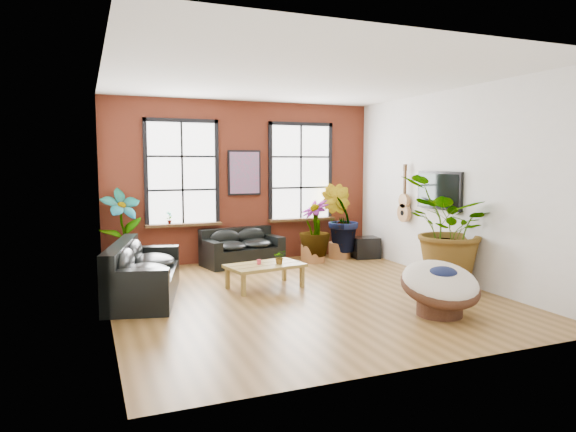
% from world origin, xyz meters
% --- Properties ---
extents(room, '(6.04, 6.54, 3.54)m').
position_xyz_m(room, '(0.00, 0.15, 1.75)').
color(room, brown).
rests_on(room, ground).
extents(sofa_back, '(1.80, 1.11, 0.77)m').
position_xyz_m(sofa_back, '(-0.19, 2.81, 0.35)').
color(sofa_back, black).
rests_on(sofa_back, ground).
extents(sofa_left, '(1.45, 2.43, 0.90)m').
position_xyz_m(sofa_left, '(-2.48, 0.77, 0.41)').
color(sofa_left, black).
rests_on(sofa_left, ground).
extents(coffee_table, '(1.42, 0.97, 0.50)m').
position_xyz_m(coffee_table, '(-0.41, 0.67, 0.37)').
color(coffee_table, olive).
rests_on(coffee_table, ground).
extents(papasan_chair, '(1.30, 1.31, 0.84)m').
position_xyz_m(papasan_chair, '(1.39, -1.78, 0.43)').
color(papasan_chair, '#462819').
rests_on(papasan_chair, ground).
extents(poster, '(0.74, 0.06, 0.98)m').
position_xyz_m(poster, '(0.00, 3.18, 1.95)').
color(poster, black).
rests_on(poster, room).
extents(tv_wall_unit, '(0.13, 1.86, 1.20)m').
position_xyz_m(tv_wall_unit, '(2.93, 0.60, 1.54)').
color(tv_wall_unit, black).
rests_on(tv_wall_unit, room).
extents(media_box, '(0.64, 0.55, 0.48)m').
position_xyz_m(media_box, '(2.65, 2.48, 0.24)').
color(media_box, black).
rests_on(media_box, ground).
extents(pot_back_left, '(0.51, 0.51, 0.37)m').
position_xyz_m(pot_back_left, '(-2.60, 2.91, 0.18)').
color(pot_back_left, brown).
rests_on(pot_back_left, ground).
extents(pot_back_right, '(0.61, 0.61, 0.36)m').
position_xyz_m(pot_back_right, '(2.10, 2.69, 0.18)').
color(pot_back_right, brown).
rests_on(pot_back_right, ground).
extents(pot_right_wall, '(0.65, 0.65, 0.37)m').
position_xyz_m(pot_right_wall, '(2.54, -0.59, 0.19)').
color(pot_right_wall, brown).
rests_on(pot_right_wall, ground).
extents(pot_mid, '(0.67, 0.67, 0.38)m').
position_xyz_m(pot_mid, '(1.34, 2.50, 0.19)').
color(pot_mid, brown).
rests_on(pot_mid, ground).
extents(floor_plant_back_left, '(0.93, 0.76, 1.53)m').
position_xyz_m(floor_plant_back_left, '(-2.60, 2.94, 0.91)').
color(floor_plant_back_left, '#1A4B14').
rests_on(floor_plant_back_left, ground).
extents(floor_plant_back_right, '(1.09, 1.08, 1.54)m').
position_xyz_m(floor_plant_back_right, '(2.10, 2.70, 0.92)').
color(floor_plant_back_right, '#1A4B14').
rests_on(floor_plant_back_right, ground).
extents(floor_plant_right_wall, '(2.11, 2.03, 1.80)m').
position_xyz_m(floor_plant_right_wall, '(2.52, -0.56, 1.06)').
color(floor_plant_right_wall, '#1A4B14').
rests_on(floor_plant_right_wall, ground).
extents(floor_plant_mid, '(0.84, 0.84, 1.23)m').
position_xyz_m(floor_plant_mid, '(1.37, 2.47, 0.75)').
color(floor_plant_mid, '#1A4B14').
rests_on(floor_plant_mid, ground).
extents(table_plant, '(0.26, 0.24, 0.24)m').
position_xyz_m(table_plant, '(-0.16, 0.59, 0.54)').
color(table_plant, '#1A4B14').
rests_on(table_plant, coffee_table).
extents(sill_plant_left, '(0.17, 0.17, 0.27)m').
position_xyz_m(sill_plant_left, '(-1.65, 3.13, 1.04)').
color(sill_plant_left, '#1A4B14').
rests_on(sill_plant_left, room).
extents(sill_plant_right, '(0.19, 0.19, 0.27)m').
position_xyz_m(sill_plant_right, '(1.70, 3.13, 1.04)').
color(sill_plant_right, '#1A4B14').
rests_on(sill_plant_right, room).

